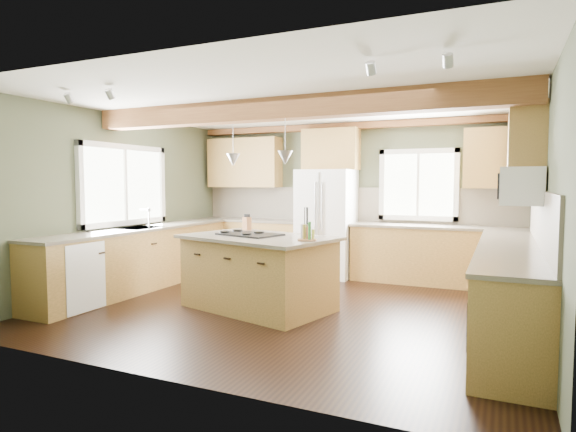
% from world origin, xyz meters
% --- Properties ---
extents(floor, '(5.60, 5.60, 0.00)m').
position_xyz_m(floor, '(0.00, 0.00, 0.00)').
color(floor, black).
rests_on(floor, ground).
extents(ceiling, '(5.60, 5.60, 0.00)m').
position_xyz_m(ceiling, '(0.00, 0.00, 2.60)').
color(ceiling, silver).
rests_on(ceiling, wall_back).
extents(wall_back, '(5.60, 0.00, 5.60)m').
position_xyz_m(wall_back, '(0.00, 2.50, 1.30)').
color(wall_back, '#454A35').
rests_on(wall_back, ground).
extents(wall_left, '(0.00, 5.00, 5.00)m').
position_xyz_m(wall_left, '(-2.80, 0.00, 1.30)').
color(wall_left, '#454A35').
rests_on(wall_left, ground).
extents(wall_right, '(0.00, 5.00, 5.00)m').
position_xyz_m(wall_right, '(2.80, 0.00, 1.30)').
color(wall_right, '#454A35').
rests_on(wall_right, ground).
extents(ceiling_beam, '(5.55, 0.26, 0.26)m').
position_xyz_m(ceiling_beam, '(0.00, -0.22, 2.47)').
color(ceiling_beam, brown).
rests_on(ceiling_beam, ceiling).
extents(soffit_trim, '(5.55, 0.20, 0.10)m').
position_xyz_m(soffit_trim, '(0.00, 2.40, 2.54)').
color(soffit_trim, brown).
rests_on(soffit_trim, ceiling).
extents(backsplash_back, '(5.58, 0.03, 0.58)m').
position_xyz_m(backsplash_back, '(0.00, 2.48, 1.21)').
color(backsplash_back, brown).
rests_on(backsplash_back, wall_back).
extents(backsplash_right, '(0.03, 3.70, 0.58)m').
position_xyz_m(backsplash_right, '(2.78, 0.05, 1.21)').
color(backsplash_right, brown).
rests_on(backsplash_right, wall_right).
extents(base_cab_back_left, '(2.02, 0.60, 0.88)m').
position_xyz_m(base_cab_back_left, '(-1.79, 2.20, 0.44)').
color(base_cab_back_left, brown).
rests_on(base_cab_back_left, floor).
extents(counter_back_left, '(2.06, 0.64, 0.04)m').
position_xyz_m(counter_back_left, '(-1.79, 2.20, 0.90)').
color(counter_back_left, '#484035').
rests_on(counter_back_left, base_cab_back_left).
extents(base_cab_back_right, '(2.62, 0.60, 0.88)m').
position_xyz_m(base_cab_back_right, '(1.49, 2.20, 0.44)').
color(base_cab_back_right, brown).
rests_on(base_cab_back_right, floor).
extents(counter_back_right, '(2.66, 0.64, 0.04)m').
position_xyz_m(counter_back_right, '(1.49, 2.20, 0.90)').
color(counter_back_right, '#484035').
rests_on(counter_back_right, base_cab_back_right).
extents(base_cab_left, '(0.60, 3.70, 0.88)m').
position_xyz_m(base_cab_left, '(-2.50, 0.05, 0.44)').
color(base_cab_left, brown).
rests_on(base_cab_left, floor).
extents(counter_left, '(0.64, 3.74, 0.04)m').
position_xyz_m(counter_left, '(-2.50, 0.05, 0.90)').
color(counter_left, '#484035').
rests_on(counter_left, base_cab_left).
extents(base_cab_right, '(0.60, 3.70, 0.88)m').
position_xyz_m(base_cab_right, '(2.50, 0.05, 0.44)').
color(base_cab_right, brown).
rests_on(base_cab_right, floor).
extents(counter_right, '(0.64, 3.74, 0.04)m').
position_xyz_m(counter_right, '(2.50, 0.05, 0.90)').
color(counter_right, '#484035').
rests_on(counter_right, base_cab_right).
extents(upper_cab_back_left, '(1.40, 0.35, 0.90)m').
position_xyz_m(upper_cab_back_left, '(-1.99, 2.33, 1.95)').
color(upper_cab_back_left, brown).
rests_on(upper_cab_back_left, wall_back).
extents(upper_cab_over_fridge, '(0.96, 0.35, 0.70)m').
position_xyz_m(upper_cab_over_fridge, '(-0.30, 2.33, 2.15)').
color(upper_cab_over_fridge, brown).
rests_on(upper_cab_over_fridge, wall_back).
extents(upper_cab_right, '(0.35, 2.20, 0.90)m').
position_xyz_m(upper_cab_right, '(2.62, 0.90, 1.95)').
color(upper_cab_right, brown).
rests_on(upper_cab_right, wall_right).
extents(upper_cab_back_corner, '(0.90, 0.35, 0.90)m').
position_xyz_m(upper_cab_back_corner, '(2.30, 2.33, 1.95)').
color(upper_cab_back_corner, brown).
rests_on(upper_cab_back_corner, wall_back).
extents(window_left, '(0.04, 1.60, 1.05)m').
position_xyz_m(window_left, '(-2.78, 0.05, 1.55)').
color(window_left, white).
rests_on(window_left, wall_left).
extents(window_back, '(1.10, 0.04, 1.00)m').
position_xyz_m(window_back, '(1.15, 2.48, 1.55)').
color(window_back, white).
rests_on(window_back, wall_back).
extents(sink, '(0.50, 0.65, 0.03)m').
position_xyz_m(sink, '(-2.50, 0.05, 0.91)').
color(sink, '#262628').
rests_on(sink, counter_left).
extents(faucet, '(0.02, 0.02, 0.28)m').
position_xyz_m(faucet, '(-2.32, 0.05, 1.05)').
color(faucet, '#B2B2B7').
rests_on(faucet, sink).
extents(dishwasher, '(0.60, 0.60, 0.84)m').
position_xyz_m(dishwasher, '(-2.49, -1.25, 0.43)').
color(dishwasher, white).
rests_on(dishwasher, floor).
extents(oven, '(0.60, 0.72, 0.84)m').
position_xyz_m(oven, '(2.49, -1.25, 0.43)').
color(oven, white).
rests_on(oven, floor).
extents(microwave, '(0.40, 0.70, 0.38)m').
position_xyz_m(microwave, '(2.58, -0.05, 1.55)').
color(microwave, white).
rests_on(microwave, wall_right).
extents(pendant_left, '(0.18, 0.18, 0.16)m').
position_xyz_m(pendant_left, '(-0.79, -0.11, 1.88)').
color(pendant_left, '#B2B2B7').
rests_on(pendant_left, ceiling).
extents(pendant_right, '(0.18, 0.18, 0.16)m').
position_xyz_m(pendant_right, '(0.05, -0.33, 1.88)').
color(pendant_right, '#B2B2B7').
rests_on(pendant_right, ceiling).
extents(refrigerator, '(0.90, 0.74, 1.80)m').
position_xyz_m(refrigerator, '(-0.30, 2.12, 0.90)').
color(refrigerator, white).
rests_on(refrigerator, floor).
extents(island, '(1.96, 1.47, 0.88)m').
position_xyz_m(island, '(-0.37, -0.22, 0.44)').
color(island, brown).
rests_on(island, floor).
extents(island_top, '(2.10, 1.62, 0.04)m').
position_xyz_m(island_top, '(-0.37, -0.22, 0.90)').
color(island_top, '#484035').
rests_on(island_top, island).
extents(cooktop, '(0.86, 0.68, 0.02)m').
position_xyz_m(cooktop, '(-0.51, -0.19, 0.93)').
color(cooktop, black).
rests_on(cooktop, island_top).
extents(knife_block, '(0.13, 0.12, 0.18)m').
position_xyz_m(knife_block, '(-0.85, 0.36, 1.01)').
color(knife_block, brown).
rests_on(knife_block, island_top).
extents(utensil_crock, '(0.14, 0.14, 0.17)m').
position_xyz_m(utensil_crock, '(0.27, -0.22, 1.01)').
color(utensil_crock, '#3F3932').
rests_on(utensil_crock, island_top).
extents(bottle_tray, '(0.28, 0.28, 0.21)m').
position_xyz_m(bottle_tray, '(0.36, -0.41, 1.02)').
color(bottle_tray, brown).
rests_on(bottle_tray, island_top).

